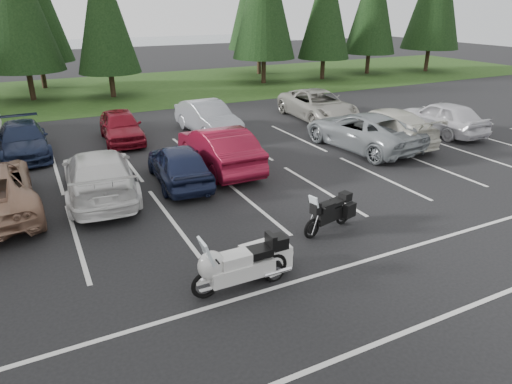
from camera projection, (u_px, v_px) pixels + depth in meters
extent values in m
plane|color=black|center=(252.00, 218.00, 13.78)|extent=(120.00, 120.00, 0.00)
cube|color=#193310|center=(107.00, 91.00, 33.55)|extent=(80.00, 16.00, 0.01)
cube|color=slate|center=(96.00, 52.00, 60.76)|extent=(70.00, 50.00, 0.02)
cube|color=silver|center=(226.00, 195.00, 15.42)|extent=(32.00, 16.00, 0.01)
cylinder|color=#332316|center=(30.00, 80.00, 30.06)|extent=(0.36, 0.36, 2.62)
cylinder|color=#332316|center=(112.00, 80.00, 31.14)|extent=(0.36, 0.36, 2.26)
cone|color=black|center=(103.00, 9.00, 29.41)|extent=(4.14, 4.14, 7.99)
cylinder|color=#332316|center=(264.00, 66.00, 36.47)|extent=(0.36, 0.36, 2.69)
cylinder|color=#332316|center=(323.00, 65.00, 38.58)|extent=(0.36, 0.36, 2.33)
cone|color=black|center=(326.00, 5.00, 36.79)|extent=(4.27, 4.27, 8.24)
cylinder|color=#332316|center=(368.00, 60.00, 41.50)|extent=(0.36, 0.36, 2.47)
cone|color=black|center=(373.00, 1.00, 39.60)|extent=(4.53, 4.53, 8.76)
cylinder|color=#332316|center=(427.00, 56.00, 42.86)|extent=(0.36, 0.36, 2.83)
cylinder|color=#332316|center=(42.00, 70.00, 34.25)|extent=(0.36, 0.36, 2.71)
cylinder|color=#332316|center=(259.00, 57.00, 41.11)|extent=(0.36, 0.36, 3.00)
imported|color=silver|center=(99.00, 174.00, 15.07)|extent=(2.65, 5.58, 1.57)
imported|color=#181F3C|center=(179.00, 164.00, 16.21)|extent=(2.05, 4.39, 1.45)
imported|color=maroon|center=(219.00, 148.00, 17.60)|extent=(1.81, 5.09, 1.67)
imported|color=gray|center=(362.00, 131.00, 20.19)|extent=(3.21, 5.95, 1.59)
imported|color=beige|center=(384.00, 126.00, 20.92)|extent=(2.39, 5.57, 1.60)
imported|color=silver|center=(442.00, 117.00, 22.48)|extent=(1.93, 4.73, 1.61)
imported|color=#161F38|center=(23.00, 140.00, 19.20)|extent=(2.05, 4.77, 1.37)
imported|color=maroon|center=(121.00, 126.00, 21.17)|extent=(1.98, 4.37, 1.46)
imported|color=gray|center=(208.00, 118.00, 22.39)|extent=(1.99, 4.89, 1.58)
imported|color=#9C9A8F|center=(318.00, 105.00, 25.20)|extent=(2.97, 5.82, 1.57)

